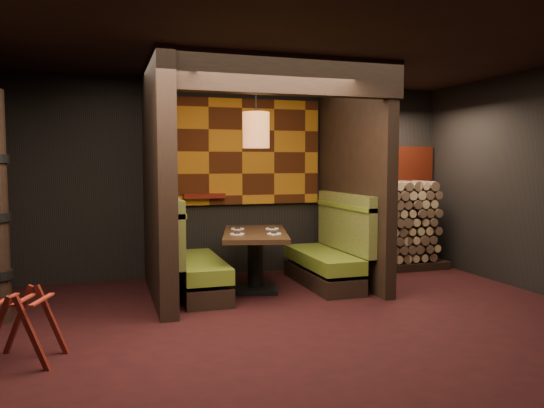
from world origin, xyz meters
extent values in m
cube|color=black|center=(0.00, 0.00, -0.01)|extent=(6.50, 5.50, 0.02)
cube|color=black|center=(0.00, 0.00, 2.86)|extent=(6.50, 5.50, 0.02)
cube|color=black|center=(0.00, 2.76, 1.43)|extent=(6.50, 0.02, 2.85)
cube|color=black|center=(0.00, -2.76, 1.43)|extent=(6.50, 0.02, 2.85)
cube|color=black|center=(-1.35, 1.65, 1.43)|extent=(0.20, 2.20, 2.85)
cube|color=black|center=(1.30, 1.70, 1.43)|extent=(0.15, 2.10, 2.85)
cube|color=black|center=(-0.02, 0.70, 2.63)|extent=(2.85, 0.18, 0.44)
cube|color=#A36113|center=(-0.02, 2.71, 1.82)|extent=(2.40, 0.06, 1.55)
cube|color=#A36113|center=(-1.23, 1.82, 1.85)|extent=(0.04, 1.85, 1.45)
cube|color=#5D170E|center=(-0.60, 2.65, 1.18)|extent=(0.60, 0.12, 0.07)
cube|color=black|center=(-0.85, 1.65, 0.11)|extent=(0.55, 1.60, 0.22)
cube|color=#5D721F|center=(-0.85, 1.65, 0.36)|extent=(0.55, 1.60, 0.18)
cube|color=#445725|center=(-1.19, 1.65, 0.75)|extent=(0.12, 1.60, 0.78)
cube|color=#5D721F|center=(-1.19, 1.65, 1.10)|extent=(0.15, 1.60, 0.06)
cube|color=black|center=(0.82, 1.65, 0.11)|extent=(0.55, 1.60, 0.22)
cube|color=#5D721F|center=(0.82, 1.65, 0.36)|extent=(0.55, 1.60, 0.18)
cube|color=#445725|center=(1.16, 1.65, 0.75)|extent=(0.12, 1.60, 0.78)
cube|color=#5D721F|center=(1.16, 1.65, 1.10)|extent=(0.15, 1.60, 0.06)
cube|color=black|center=(-0.13, 1.60, 0.03)|extent=(0.67, 0.67, 0.06)
cylinder|color=black|center=(-0.13, 1.60, 0.36)|extent=(0.20, 0.20, 0.71)
cube|color=#382516|center=(-0.13, 1.60, 0.74)|extent=(1.13, 1.61, 0.06)
cylinder|color=white|center=(-0.42, 1.41, 0.78)|extent=(0.18, 0.18, 0.01)
cube|color=black|center=(-0.42, 1.41, 0.80)|extent=(0.10, 0.12, 0.02)
cylinder|color=white|center=(0.03, 1.30, 0.78)|extent=(0.18, 0.18, 0.01)
cube|color=black|center=(0.03, 1.30, 0.80)|extent=(0.10, 0.12, 0.02)
cylinder|color=white|center=(-0.29, 1.90, 0.78)|extent=(0.18, 0.18, 0.01)
cube|color=black|center=(-0.29, 1.90, 0.80)|extent=(0.10, 0.12, 0.02)
cylinder|color=white|center=(0.15, 1.78, 0.78)|extent=(0.18, 0.18, 0.01)
cube|color=black|center=(0.15, 1.78, 0.80)|extent=(0.10, 0.12, 0.02)
cylinder|color=#A66231|center=(-0.13, 1.55, 2.07)|extent=(0.34, 0.34, 0.45)
sphere|color=#FFC672|center=(-0.13, 1.55, 2.07)|extent=(0.18, 0.18, 0.18)
cylinder|color=black|center=(-0.13, 1.55, 2.57)|extent=(0.02, 0.02, 0.56)
cube|color=#49120D|center=(-2.54, -0.41, 0.28)|extent=(0.29, 0.13, 0.65)
cube|color=#49120D|center=(-2.71, 0.04, 0.28)|extent=(0.29, 0.13, 0.65)
cube|color=#49120D|center=(-2.43, -0.05, 0.28)|extent=(0.29, 0.13, 0.65)
cube|color=maroon|center=(-2.77, -0.14, 0.53)|extent=(0.17, 0.39, 0.01)
cube|color=maroon|center=(-2.63, -0.18, 0.53)|extent=(0.17, 0.39, 0.01)
cube|color=maroon|center=(-2.48, -0.23, 0.53)|extent=(0.17, 0.39, 0.01)
cube|color=black|center=(2.29, 2.35, 0.06)|extent=(1.73, 0.70, 0.12)
cube|color=brown|center=(2.29, 2.35, 0.74)|extent=(1.73, 0.70, 1.24)
cube|color=maroon|center=(2.29, 2.68, 1.64)|extent=(1.83, 0.10, 0.56)
cube|color=black|center=(1.39, 1.96, 1.43)|extent=(0.08, 0.08, 2.85)
camera|label=1|loc=(-1.96, -4.92, 1.66)|focal=35.00mm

